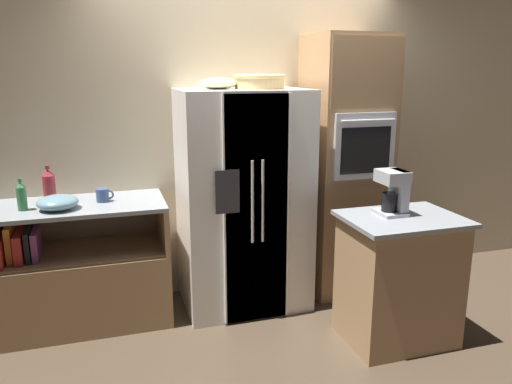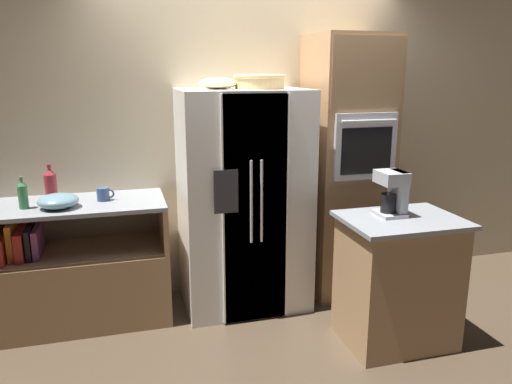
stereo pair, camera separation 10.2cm
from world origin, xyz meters
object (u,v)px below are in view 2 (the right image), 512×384
object	(u,v)px
wall_oven	(346,167)
mug	(103,194)
bottle_tall	(23,194)
wicker_basket	(260,81)
refrigerator	(244,201)
mixing_bowl	(58,201)
fruit_bowl	(218,83)
bottle_short	(51,184)
coffee_maker	(393,191)

from	to	relation	value
wall_oven	mug	xyz separation A→B (m)	(-1.94, 0.01, -0.10)
bottle_tall	wicker_basket	bearing A→B (deg)	-0.33
refrigerator	mixing_bowl	size ratio (longest dim) A/B	6.21
wall_oven	bottle_tall	distance (m)	2.47
fruit_bowl	bottle_tall	world-z (taller)	fruit_bowl
refrigerator	fruit_bowl	world-z (taller)	fruit_bowl
wicker_basket	mug	xyz separation A→B (m)	(-1.17, 0.09, -0.81)
mixing_bowl	mug	bearing A→B (deg)	22.43
wall_oven	bottle_short	bearing A→B (deg)	177.29
wicker_basket	bottle_short	bearing A→B (deg)	173.28
bottle_short	mixing_bowl	bearing A→B (deg)	-73.36
refrigerator	coffee_maker	world-z (taller)	refrigerator
bottle_short	coffee_maker	xyz separation A→B (m)	(2.25, -0.95, 0.02)
wicker_basket	bottle_tall	bearing A→B (deg)	179.67
bottle_tall	mixing_bowl	xyz separation A→B (m)	(0.23, -0.05, -0.05)
refrigerator	wicker_basket	xyz separation A→B (m)	(0.12, -0.03, 0.92)
wall_oven	bottle_tall	world-z (taller)	wall_oven
bottle_tall	mixing_bowl	world-z (taller)	bottle_tall
bottle_tall	bottle_short	size ratio (longest dim) A/B	0.82
wicker_basket	mixing_bowl	xyz separation A→B (m)	(-1.47, -0.04, -0.81)
mug	mixing_bowl	world-z (taller)	mixing_bowl
wicker_basket	mug	distance (m)	1.43
wicker_basket	fruit_bowl	world-z (taller)	wicker_basket
wicker_basket	wall_oven	bearing A→B (deg)	5.36
bottle_short	coffee_maker	world-z (taller)	coffee_maker
fruit_bowl	bottle_tall	xyz separation A→B (m)	(-1.40, -0.04, -0.74)
fruit_bowl	mug	xyz separation A→B (m)	(-0.87, 0.04, -0.79)
fruit_bowl	mug	world-z (taller)	fruit_bowl
wicker_basket	fruit_bowl	xyz separation A→B (m)	(-0.31, 0.05, -0.02)
wicker_basket	coffee_maker	distance (m)	1.27
refrigerator	coffee_maker	bearing A→B (deg)	-43.36
fruit_bowl	bottle_short	size ratio (longest dim) A/B	1.06
refrigerator	wall_oven	bearing A→B (deg)	2.98
wicker_basket	bottle_tall	xyz separation A→B (m)	(-1.70, 0.01, -0.76)
bottle_short	wicker_basket	bearing A→B (deg)	-6.72
bottle_tall	refrigerator	bearing A→B (deg)	0.58
wall_oven	bottle_short	size ratio (longest dim) A/B	7.82
bottle_tall	coffee_maker	distance (m)	2.54
fruit_bowl	mixing_bowl	world-z (taller)	fruit_bowl
refrigerator	wicker_basket	size ratio (longest dim) A/B	4.46
mixing_bowl	coffee_maker	distance (m)	2.31
refrigerator	wall_oven	size ratio (longest dim) A/B	0.81
fruit_bowl	bottle_tall	size ratio (longest dim) A/B	1.29
fruit_bowl	refrigerator	bearing A→B (deg)	-6.53
mug	refrigerator	bearing A→B (deg)	-3.26
coffee_maker	wall_oven	bearing A→B (deg)	86.45
mixing_bowl	wall_oven	bearing A→B (deg)	2.83
wicker_basket	coffee_maker	size ratio (longest dim) A/B	1.26
refrigerator	bottle_tall	distance (m)	1.59
wall_oven	coffee_maker	world-z (taller)	wall_oven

